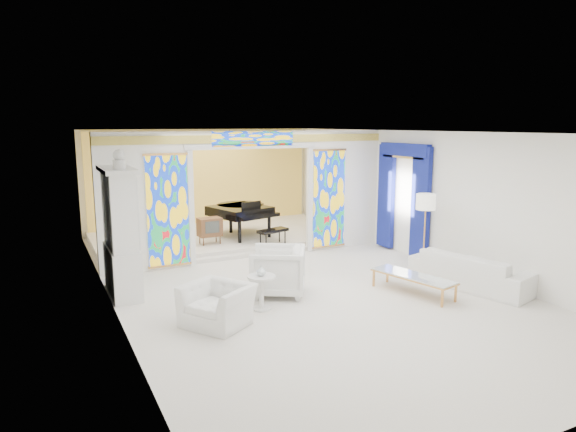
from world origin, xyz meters
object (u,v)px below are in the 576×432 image
grand_piano (241,211)px  tv_console (210,227)px  armchair_right (278,271)px  coffee_table (413,277)px  china_cabinet (121,233)px  sofa (471,270)px  armchair_left (217,305)px

grand_piano → tv_console: bearing=-166.9°
armchair_right → grand_piano: 4.52m
armchair_right → coffee_table: 2.55m
china_cabinet → armchair_right: bearing=-26.8°
sofa → coffee_table: (-1.29, 0.18, -0.00)m
sofa → china_cabinet: bearing=52.2°
coffee_table → grand_piano: 5.69m
china_cabinet → grand_piano: bearing=40.7°
china_cabinet → armchair_left: 2.62m
china_cabinet → coffee_table: (4.87, -2.43, -0.83)m
armchair_left → grand_piano: (2.49, 5.31, 0.52)m
armchair_left → coffee_table: size_ratio=0.58×
grand_piano → tv_console: (-1.10, -0.62, -0.24)m
sofa → tv_console: (-3.68, 5.08, 0.27)m
armchair_left → armchair_right: bearing=87.8°
armchair_left → armchair_right: armchair_right is taller
armchair_right → armchair_left: bearing=-28.5°
armchair_right → coffee_table: bearing=93.6°
armchair_right → tv_console: size_ratio=1.50×
china_cabinet → grand_piano: size_ratio=1.00×
china_cabinet → grand_piano: china_cabinet is taller
armchair_left → armchair_right: size_ratio=1.01×
tv_console → armchair_left: bearing=-109.3°
armchair_right → china_cabinet: bearing=-87.0°
armchair_right → tv_console: (-0.10, 3.77, 0.16)m
coffee_table → tv_console: tv_console is taller
armchair_left → sofa: bearing=51.9°
coffee_table → tv_console: (-2.38, 4.90, 0.27)m
sofa → tv_console: 6.27m
tv_console → sofa: bearing=-56.9°
armchair_left → tv_console: (1.40, 4.70, 0.28)m
sofa → armchair_right: bearing=55.2°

